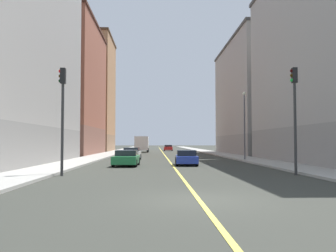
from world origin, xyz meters
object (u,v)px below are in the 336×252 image
(building_left_mid, at_px, (253,98))
(traffic_light_right_near, at_px, (62,106))
(building_left_near, at_px, (336,56))
(box_truck, at_px, (142,144))
(building_right_corner, at_px, (8,32))
(street_lamp_left_near, at_px, (244,118))
(building_right_midblock, at_px, (71,89))
(car_blue, at_px, (186,158))
(car_red, at_px, (168,148))
(car_green, at_px, (126,158))
(building_right_distant, at_px, (92,94))
(car_silver, at_px, (132,154))
(traffic_light_left_near, at_px, (295,106))

(building_left_mid, xyz_separation_m, traffic_light_right_near, (-21.25, -36.77, -5.09))
(building_left_near, height_order, traffic_light_right_near, building_left_near)
(box_truck, bearing_deg, building_right_corner, -105.91)
(street_lamp_left_near, bearing_deg, building_right_midblock, 139.70)
(building_right_midblock, height_order, car_blue, building_right_midblock)
(building_right_corner, distance_m, street_lamp_left_near, 23.89)
(street_lamp_left_near, bearing_deg, car_red, 98.39)
(building_left_near, xyz_separation_m, car_green, (-18.22, -1.59, -8.92))
(building_left_near, xyz_separation_m, box_truck, (-18.41, 37.85, -7.96))
(building_left_near, relative_size, building_right_midblock, 1.28)
(building_right_corner, xyz_separation_m, car_green, (10.70, -2.55, -10.97))
(building_right_corner, xyz_separation_m, car_red, (15.97, 47.44, -10.95))
(street_lamp_left_near, bearing_deg, traffic_light_right_near, -132.60)
(traffic_light_right_near, relative_size, car_red, 1.44)
(traffic_light_right_near, bearing_deg, street_lamp_left_near, 47.40)
(building_left_near, xyz_separation_m, building_right_midblock, (-28.92, 24.74, 0.57))
(building_right_distant, bearing_deg, traffic_light_right_near, -81.88)
(box_truck, bearing_deg, car_silver, -90.00)
(car_red, bearing_deg, car_silver, -97.70)
(building_left_near, bearing_deg, building_left_mid, 90.00)
(building_right_corner, xyz_separation_m, traffic_light_left_near, (21.22, -10.92, -7.53))
(building_right_corner, height_order, street_lamp_left_near, building_right_corner)
(street_lamp_left_near, xyz_separation_m, car_green, (-11.54, -7.48, -3.77))
(car_red, bearing_deg, car_green, -96.01)
(building_left_mid, bearing_deg, car_green, -122.68)
(car_red, distance_m, car_green, 50.26)
(street_lamp_left_near, height_order, car_blue, street_lamp_left_near)
(building_right_midblock, bearing_deg, car_silver, -57.77)
(building_right_corner, bearing_deg, box_truck, 74.09)
(car_red, relative_size, car_green, 1.01)
(building_left_mid, relative_size, box_truck, 3.40)
(car_blue, xyz_separation_m, car_red, (0.34, 49.22, 0.02))
(building_right_corner, height_order, box_truck, building_right_corner)
(traffic_light_right_near, bearing_deg, car_green, 70.07)
(building_left_near, height_order, building_right_midblock, building_right_midblock)
(building_left_mid, distance_m, traffic_light_right_near, 42.78)
(car_red, bearing_deg, traffic_light_left_near, -84.85)
(building_right_midblock, bearing_deg, traffic_light_right_near, -77.54)
(traffic_light_left_near, relative_size, car_blue, 1.58)
(car_blue, bearing_deg, street_lamp_left_near, 45.39)
(car_red, relative_size, box_truck, 0.60)
(traffic_light_left_near, bearing_deg, car_silver, 120.71)
(traffic_light_right_near, xyz_separation_m, car_blue, (7.95, 9.14, -3.37))
(building_left_mid, bearing_deg, building_right_distant, 149.62)
(building_right_corner, height_order, car_red, building_right_corner)
(car_silver, bearing_deg, building_right_distant, 106.41)
(building_right_distant, relative_size, traffic_light_right_near, 3.82)
(car_silver, height_order, box_truck, box_truck)
(building_left_mid, relative_size, building_right_midblock, 1.21)
(traffic_light_right_near, bearing_deg, building_right_corner, 125.09)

